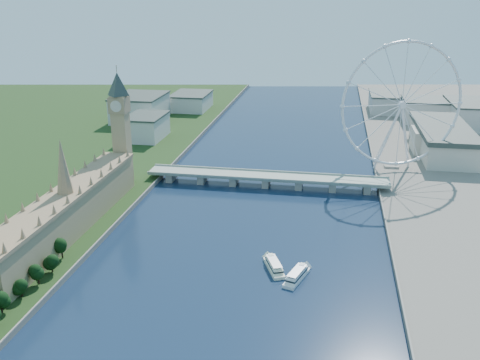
# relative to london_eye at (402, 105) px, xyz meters

# --- Properties ---
(parliament_range) EXTENTS (24.00, 200.00, 70.00)m
(parliament_range) POSITION_rel_london_eye_xyz_m (-247.98, -185.08, -49.04)
(parliament_range) COLOR tan
(parliament_range) RESTS_ON ground
(big_ben) EXTENTS (20.02, 20.02, 110.00)m
(big_ben) POSITION_rel_london_eye_xyz_m (-247.98, -77.08, -0.95)
(big_ben) COLOR tan
(big_ben) RESTS_ON ground
(westminster_bridge) EXTENTS (220.00, 22.00, 9.50)m
(westminster_bridge) POSITION_rel_london_eye_xyz_m (-119.98, -55.08, -60.89)
(westminster_bridge) COLOR gray
(westminster_bridge) RESTS_ON ground
(london_eye) EXTENTS (113.60, 39.12, 124.30)m
(london_eye) POSITION_rel_london_eye_xyz_m (0.00, 0.00, 0.00)
(london_eye) COLOR silver
(london_eye) RESTS_ON ground
(county_hall) EXTENTS (54.00, 144.00, 35.00)m
(county_hall) POSITION_rel_london_eye_xyz_m (55.02, 74.92, -67.52)
(county_hall) COLOR beige
(county_hall) RESTS_ON ground
(city_skyline) EXTENTS (505.00, 280.00, 32.00)m
(city_skyline) POSITION_rel_london_eye_xyz_m (-80.75, 205.00, -50.56)
(city_skyline) COLOR beige
(city_skyline) RESTS_ON ground
(tour_boat_near) EXTENTS (18.65, 31.20, 6.75)m
(tour_boat_near) POSITION_rel_london_eye_xyz_m (-95.31, -210.69, -67.52)
(tour_boat_near) COLOR white
(tour_boat_near) RESTS_ON ground
(tour_boat_far) EXTENTS (17.17, 31.52, 6.77)m
(tour_boat_far) POSITION_rel_london_eye_xyz_m (-80.12, -220.44, -67.52)
(tour_boat_far) COLOR silver
(tour_boat_far) RESTS_ON ground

